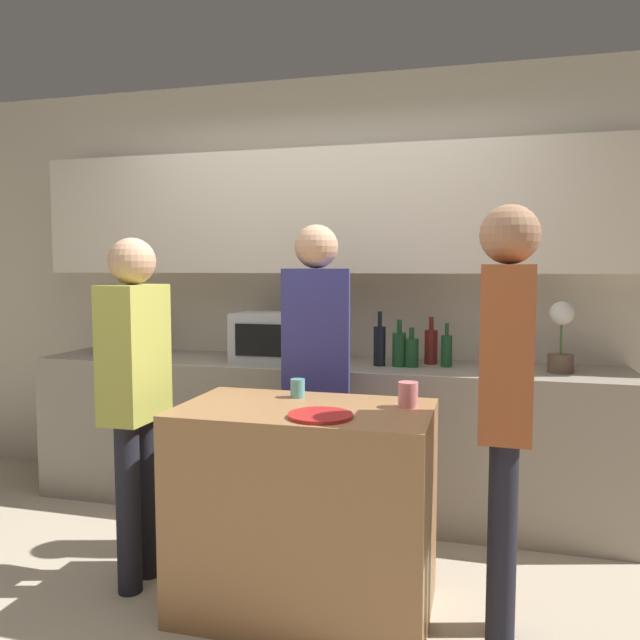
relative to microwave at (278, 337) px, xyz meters
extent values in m
plane|color=#BCAD93|center=(0.26, -1.38, -1.06)|extent=(14.00, 14.00, 0.00)
cube|color=beige|center=(0.26, 0.36, 0.29)|extent=(6.40, 0.08, 2.70)
cube|color=beige|center=(0.26, 0.16, 0.77)|extent=(3.74, 0.32, 0.75)
cube|color=gray|center=(0.26, 0.01, -0.60)|extent=(3.60, 0.62, 0.91)
cube|color=#996B42|center=(0.50, -1.14, -0.61)|extent=(1.07, 0.63, 0.89)
cube|color=#B7BABC|center=(0.00, 0.00, 0.00)|extent=(0.52, 0.38, 0.30)
cube|color=black|center=(-0.05, -0.19, 0.00)|extent=(0.31, 0.01, 0.19)
cube|color=black|center=(-1.12, 0.00, -0.06)|extent=(0.26, 0.16, 0.18)
cube|color=black|center=(-1.17, 0.00, 0.03)|extent=(0.02, 0.11, 0.01)
cube|color=black|center=(-1.07, 0.00, 0.03)|extent=(0.02, 0.11, 0.01)
cylinder|color=brown|center=(1.64, 0.00, -0.10)|extent=(0.14, 0.14, 0.10)
cylinder|color=#38662D|center=(1.64, 0.00, 0.04)|extent=(0.01, 0.01, 0.18)
sphere|color=silver|center=(1.64, 0.00, 0.18)|extent=(0.13, 0.13, 0.13)
cylinder|color=black|center=(0.64, -0.02, -0.03)|extent=(0.07, 0.07, 0.23)
cylinder|color=black|center=(0.64, -0.02, 0.13)|extent=(0.03, 0.03, 0.09)
cylinder|color=#194723|center=(0.75, -0.02, -0.05)|extent=(0.08, 0.08, 0.20)
cylinder|color=#194723|center=(0.75, -0.02, 0.09)|extent=(0.03, 0.03, 0.08)
cylinder|color=#194723|center=(0.83, -0.02, -0.07)|extent=(0.08, 0.08, 0.17)
cylinder|color=#194723|center=(0.83, -0.02, 0.05)|extent=(0.03, 0.03, 0.06)
cylinder|color=maroon|center=(0.92, 0.12, -0.05)|extent=(0.08, 0.08, 0.21)
cylinder|color=maroon|center=(0.92, 0.12, 0.09)|extent=(0.03, 0.03, 0.08)
cylinder|color=#194723|center=(1.02, 0.04, -0.06)|extent=(0.06, 0.06, 0.18)
cylinder|color=#194723|center=(1.02, 0.04, 0.07)|extent=(0.02, 0.02, 0.07)
cylinder|color=red|center=(0.62, -1.30, -0.15)|extent=(0.26, 0.26, 0.01)
cylinder|color=#57A5A9|center=(0.42, -0.96, -0.12)|extent=(0.07, 0.07, 0.08)
cylinder|color=pink|center=(0.93, -1.03, -0.11)|extent=(0.08, 0.08, 0.11)
cylinder|color=black|center=(-0.31, -1.05, -0.66)|extent=(0.11, 0.11, 0.79)
cylinder|color=black|center=(-0.31, -1.21, -0.66)|extent=(0.11, 0.11, 0.79)
cube|color=#ABAD47|center=(-0.31, -1.13, 0.04)|extent=(0.19, 0.34, 0.62)
sphere|color=tan|center=(-0.31, -1.13, 0.46)|extent=(0.21, 0.21, 0.21)
cylinder|color=black|center=(1.32, -1.25, -0.64)|extent=(0.11, 0.11, 0.84)
cylinder|color=black|center=(1.32, -1.09, -0.64)|extent=(0.11, 0.11, 0.84)
cube|color=#A5512A|center=(1.32, -1.17, 0.11)|extent=(0.20, 0.35, 0.66)
sphere|color=#9E7051|center=(1.32, -1.17, 0.55)|extent=(0.23, 0.23, 0.23)
cylinder|color=black|center=(0.48, -0.55, -0.64)|extent=(0.11, 0.11, 0.83)
cylinder|color=black|center=(0.32, -0.57, -0.64)|extent=(0.11, 0.11, 0.83)
cube|color=navy|center=(0.40, -0.56, 0.10)|extent=(0.37, 0.25, 0.65)
sphere|color=tan|center=(0.40, -0.56, 0.54)|extent=(0.22, 0.22, 0.22)
camera|label=1|loc=(1.24, -3.64, 0.43)|focal=35.00mm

